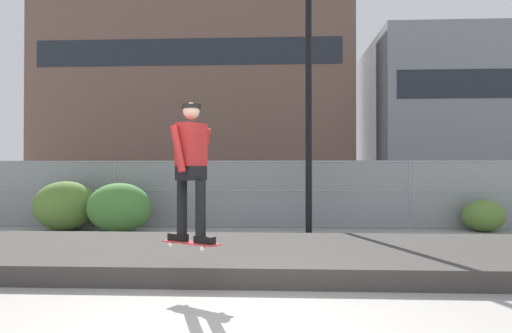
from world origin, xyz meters
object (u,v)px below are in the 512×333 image
parked_car_mid (326,192)px  shrub_center (119,208)px  street_lamp (309,66)px  skater (191,163)px  parked_car_far (483,193)px  shrub_left (66,206)px  skateboard (191,243)px  shrub_right (484,216)px  parked_car_near (146,192)px

parked_car_mid → shrub_center: size_ratio=2.76×
parked_car_mid → shrub_center: bearing=-143.0°
street_lamp → parked_car_mid: 5.44m
skater → street_lamp: size_ratio=0.26×
street_lamp → parked_car_far: (6.07, 4.15, -3.36)m
parked_car_mid → parked_car_far: same height
shrub_left → shrub_center: 1.57m
parked_car_mid → parked_car_far: bearing=-0.5°
street_lamp → parked_car_mid: size_ratio=1.51×
parked_car_far → skateboard: bearing=-128.7°
parked_car_mid → shrub_right: size_ratio=4.22×
parked_car_near → skateboard: bearing=-70.6°
street_lamp → shrub_right: (4.52, 0.58, -3.79)m
skater → shrub_right: skater is taller
parked_car_far → shrub_left: 13.00m
street_lamp → skateboard: bearing=-107.9°
skater → parked_car_mid: bearing=74.8°
shrub_left → shrub_center: size_ratio=1.03×
skater → street_lamp: 6.54m
parked_car_near → parked_car_mid: size_ratio=0.99×
shrub_center → parked_car_mid: bearing=37.0°
parked_car_far → shrub_right: parked_car_far is taller
parked_car_near → shrub_right: (9.92, -3.77, -0.43)m
street_lamp → parked_car_near: bearing=141.2°
skateboard → parked_car_mid: 10.29m
street_lamp → parked_car_mid: (0.85, 4.20, -3.36)m
parked_car_near → shrub_right: bearing=-20.8°
parked_car_near → shrub_left: 4.19m
street_lamp → shrub_center: bearing=-179.4°
skater → parked_car_near: skater is taller
parked_car_far → shrub_left: (-12.40, -3.89, -0.19)m
street_lamp → shrub_right: bearing=7.3°
parked_car_near → parked_car_far: same height
skater → street_lamp: (1.85, 5.73, 2.54)m
parked_car_near → shrub_center: bearing=-82.1°
parked_car_near → shrub_right: 10.62m
skateboard → skater: bearing=180.0°
skater → parked_car_near: 10.72m
parked_car_near → shrub_center: size_ratio=2.73×
shrub_right → parked_car_mid: bearing=135.4°
parked_car_far → shrub_right: 3.92m
skateboard → parked_car_near: 10.69m
skateboard → shrub_left: (-4.49, 6.00, 0.00)m
street_lamp → parked_car_near: street_lamp is taller
skateboard → parked_car_near: parked_car_near is taller
street_lamp → parked_car_mid: street_lamp is taller
shrub_left → shrub_right: shrub_left is taller
street_lamp → parked_car_far: bearing=34.4°
parked_car_mid → street_lamp: bearing=-101.4°
skateboard → parked_car_mid: (2.69, 9.93, 0.19)m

